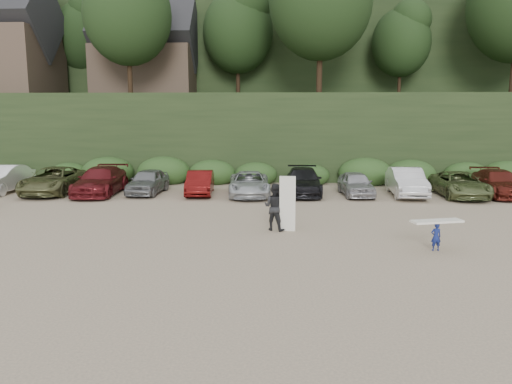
{
  "coord_description": "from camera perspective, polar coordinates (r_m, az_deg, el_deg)",
  "views": [
    {
      "loc": [
        -1.07,
        -18.42,
        4.79
      ],
      "look_at": [
        -1.97,
        3.0,
        1.3
      ],
      "focal_mm": 35.0,
      "sensor_mm": 36.0,
      "label": 1
    }
  ],
  "objects": [
    {
      "name": "parked_cars",
      "position": [
        28.7,
        1.16,
        1.13
      ],
      "size": [
        39.32,
        5.85,
        1.6
      ],
      "color": "#9A9A9E",
      "rests_on": "ground"
    },
    {
      "name": "child_surfer",
      "position": [
        18.33,
        19.91,
        -4.1
      ],
      "size": [
        1.87,
        0.94,
        1.08
      ],
      "color": "navy",
      "rests_on": "ground"
    },
    {
      "name": "hillside_backdrop",
      "position": [
        54.74,
        3.37,
        15.97
      ],
      "size": [
        90.0,
        41.5,
        28.0
      ],
      "color": "black",
      "rests_on": "ground"
    },
    {
      "name": "ground",
      "position": [
        19.06,
        5.58,
        -5.35
      ],
      "size": [
        120.0,
        120.0,
        0.0
      ],
      "primitive_type": "plane",
      "color": "tan",
      "rests_on": "ground"
    },
    {
      "name": "adult_surfer",
      "position": [
        20.13,
        2.29,
        -1.69
      ],
      "size": [
        1.41,
        1.04,
        2.26
      ],
      "color": "black",
      "rests_on": "ground"
    }
  ]
}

